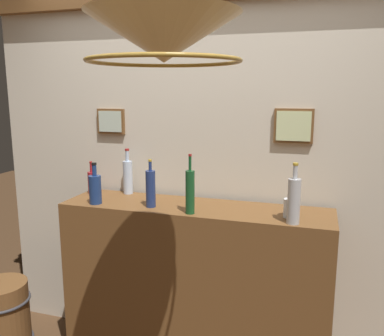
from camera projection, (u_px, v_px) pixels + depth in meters
panelled_rear_partition at (207, 155)px, 2.71m from camera, size 3.12×0.15×2.65m
bar_shelf_unit at (194, 290)px, 2.60m from camera, size 1.68×0.42×1.12m
liquor_bottle_whiskey at (190, 191)px, 2.32m from camera, size 0.05×0.05×0.35m
liquor_bottle_brandy at (128, 176)px, 2.78m from camera, size 0.07×0.07×0.31m
liquor_bottle_tequila at (151, 188)px, 2.46m from camera, size 0.06×0.06×0.30m
liquor_bottle_vermouth at (92, 182)px, 2.79m from camera, size 0.05×0.05×0.23m
liquor_bottle_gin at (294, 200)px, 2.15m from camera, size 0.07×0.07×0.33m
liquor_bottle_sherry at (95, 189)px, 2.54m from camera, size 0.08×0.08×0.26m
glass_tumbler_rocks at (290, 208)px, 2.27m from camera, size 0.07×0.07×0.11m
pendant_lamp at (164, 40)px, 1.51m from camera, size 0.59×0.59×0.53m
wooden_barrel at (4, 321)px, 2.76m from camera, size 0.37×0.37×0.55m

